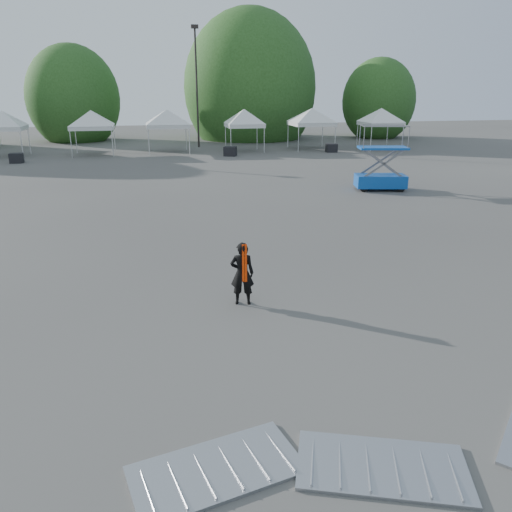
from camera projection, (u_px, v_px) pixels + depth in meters
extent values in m
plane|color=#474442|center=(213.00, 282.00, 13.39)|extent=(120.00, 120.00, 0.00)
cylinder|color=black|center=(197.00, 90.00, 42.09)|extent=(0.16, 0.16, 9.50)
cube|color=black|center=(195.00, 26.00, 40.52)|extent=(0.60, 0.25, 0.30)
cylinder|color=#382314|center=(77.00, 129.00, 48.45)|extent=(0.36, 0.36, 2.27)
ellipsoid|color=#224A18|center=(73.00, 99.00, 47.55)|extent=(4.16, 4.16, 4.78)
cylinder|color=#382314|center=(250.00, 124.00, 50.85)|extent=(0.36, 0.36, 2.80)
ellipsoid|color=#224A18|center=(250.00, 88.00, 49.74)|extent=(5.12, 5.12, 5.89)
cylinder|color=#382314|center=(376.00, 127.00, 51.71)|extent=(0.36, 0.36, 2.10)
ellipsoid|color=#224A18|center=(378.00, 101.00, 50.88)|extent=(3.84, 3.84, 4.42)
cylinder|color=silver|center=(22.00, 144.00, 36.45)|extent=(0.06, 0.06, 2.00)
cylinder|color=silver|center=(29.00, 141.00, 38.90)|extent=(0.06, 0.06, 2.00)
cube|color=silver|center=(4.00, 128.00, 37.06)|extent=(2.85, 2.85, 0.30)
pyramid|color=silver|center=(2.00, 111.00, 36.66)|extent=(4.03, 4.03, 1.10)
cylinder|color=silver|center=(71.00, 144.00, 36.61)|extent=(0.06, 0.06, 2.00)
cylinder|color=silver|center=(113.00, 143.00, 37.20)|extent=(0.06, 0.06, 2.00)
cylinder|color=silver|center=(76.00, 140.00, 39.34)|extent=(0.06, 0.06, 2.00)
cylinder|color=silver|center=(115.00, 139.00, 39.93)|extent=(0.06, 0.06, 2.00)
cube|color=silver|center=(92.00, 127.00, 37.93)|extent=(3.15, 3.15, 0.30)
pyramid|color=silver|center=(91.00, 110.00, 37.52)|extent=(4.45, 4.45, 1.10)
cylinder|color=silver|center=(149.00, 142.00, 38.09)|extent=(0.06, 0.06, 2.00)
cylinder|color=silver|center=(189.00, 141.00, 38.71)|extent=(0.06, 0.06, 2.00)
cylinder|color=silver|center=(148.00, 138.00, 40.95)|extent=(0.06, 0.06, 2.00)
cylinder|color=silver|center=(186.00, 137.00, 41.57)|extent=(0.06, 0.06, 2.00)
cube|color=silver|center=(168.00, 126.00, 39.49)|extent=(3.29, 3.29, 0.30)
pyramid|color=silver|center=(167.00, 109.00, 39.08)|extent=(4.66, 4.66, 1.10)
cylinder|color=silver|center=(231.00, 141.00, 38.79)|extent=(0.06, 0.06, 2.00)
cylinder|color=silver|center=(264.00, 140.00, 39.33)|extent=(0.06, 0.06, 2.00)
cylinder|color=silver|center=(226.00, 138.00, 41.26)|extent=(0.06, 0.06, 2.00)
cylinder|color=silver|center=(257.00, 137.00, 41.80)|extent=(0.06, 0.06, 2.00)
cube|color=silver|center=(244.00, 125.00, 39.95)|extent=(2.87, 2.87, 0.30)
pyramid|color=silver|center=(244.00, 109.00, 39.55)|extent=(4.06, 4.06, 1.10)
cylinder|color=silver|center=(298.00, 139.00, 40.28)|extent=(0.06, 0.06, 2.00)
cylinder|color=silver|center=(335.00, 138.00, 40.91)|extent=(0.06, 0.06, 2.00)
cylinder|color=silver|center=(288.00, 136.00, 43.18)|extent=(0.06, 0.06, 2.00)
cylinder|color=silver|center=(322.00, 135.00, 43.81)|extent=(0.06, 0.06, 2.00)
cube|color=silver|center=(311.00, 124.00, 41.70)|extent=(3.34, 3.34, 0.30)
pyramid|color=silver|center=(312.00, 108.00, 41.30)|extent=(4.72, 4.72, 1.10)
cylinder|color=silver|center=(371.00, 139.00, 40.45)|extent=(0.06, 0.06, 2.00)
cylinder|color=silver|center=(403.00, 138.00, 41.01)|extent=(0.06, 0.06, 2.00)
cylinder|color=silver|center=(357.00, 136.00, 43.05)|extent=(0.06, 0.06, 2.00)
cylinder|color=silver|center=(387.00, 135.00, 43.61)|extent=(0.06, 0.06, 2.00)
cube|color=silver|center=(380.00, 124.00, 41.68)|extent=(3.00, 3.00, 0.30)
pyramid|color=silver|center=(382.00, 108.00, 41.28)|extent=(4.25, 4.25, 1.10)
imported|color=black|center=(242.00, 274.00, 11.82)|extent=(0.63, 0.47, 1.55)
cube|color=#FF3505|center=(243.00, 263.00, 11.58)|extent=(0.12, 0.02, 0.93)
cube|color=#0C469D|center=(380.00, 181.00, 25.26)|extent=(2.68, 1.73, 0.62)
cube|color=#0C469D|center=(383.00, 148.00, 24.73)|extent=(2.57, 1.66, 0.10)
cylinder|color=black|center=(364.00, 188.00, 24.86)|extent=(0.40, 0.23, 0.37)
cylinder|color=black|center=(401.00, 188.00, 24.86)|extent=(0.40, 0.23, 0.37)
cylinder|color=black|center=(360.00, 184.00, 25.84)|extent=(0.40, 0.23, 0.37)
cylinder|color=black|center=(395.00, 184.00, 25.83)|extent=(0.40, 0.23, 0.37)
cube|color=#999BA0|center=(216.00, 470.00, 6.78)|extent=(2.50, 1.63, 0.05)
cube|color=#999BA0|center=(382.00, 467.00, 6.84)|extent=(2.57, 1.89, 0.05)
cube|color=black|center=(16.00, 158.00, 34.33)|extent=(0.88, 0.70, 0.67)
cube|color=black|center=(230.00, 151.00, 37.88)|extent=(1.10, 1.00, 0.70)
cube|color=black|center=(332.00, 148.00, 40.10)|extent=(0.91, 0.73, 0.66)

